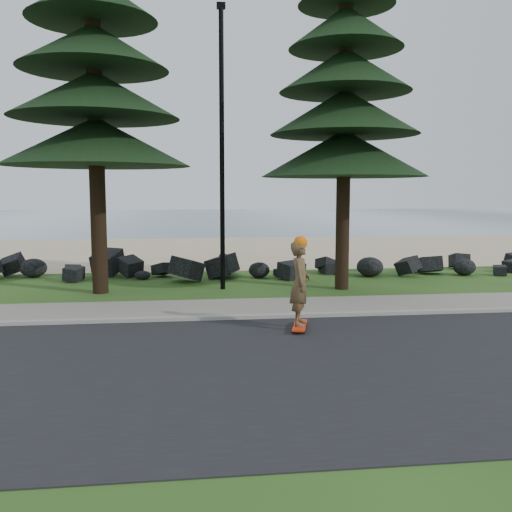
# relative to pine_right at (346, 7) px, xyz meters

# --- Properties ---
(ground) EXTENTS (160.00, 160.00, 0.00)m
(ground) POSITION_rel_pine_right_xyz_m (-3.50, -2.80, -8.02)
(ground) COLOR #2B4D18
(ground) RESTS_ON ground
(road) EXTENTS (160.00, 7.00, 0.02)m
(road) POSITION_rel_pine_right_xyz_m (-3.50, -7.30, -8.01)
(road) COLOR black
(road) RESTS_ON ground
(kerb) EXTENTS (160.00, 0.20, 0.10)m
(kerb) POSITION_rel_pine_right_xyz_m (-3.50, -3.70, -7.97)
(kerb) COLOR #9B978B
(kerb) RESTS_ON ground
(sidewalk) EXTENTS (160.00, 2.00, 0.08)m
(sidewalk) POSITION_rel_pine_right_xyz_m (-3.50, -2.60, -7.98)
(sidewalk) COLOR gray
(sidewalk) RESTS_ON ground
(beach_sand) EXTENTS (160.00, 15.00, 0.01)m
(beach_sand) POSITION_rel_pine_right_xyz_m (-3.50, 11.70, -8.02)
(beach_sand) COLOR tan
(beach_sand) RESTS_ON ground
(ocean) EXTENTS (160.00, 58.00, 0.01)m
(ocean) POSITION_rel_pine_right_xyz_m (-3.50, 48.20, -8.02)
(ocean) COLOR #365667
(ocean) RESTS_ON ground
(seawall_boulders) EXTENTS (60.00, 2.40, 1.10)m
(seawall_boulders) POSITION_rel_pine_right_xyz_m (-3.50, 2.80, -8.02)
(seawall_boulders) COLOR black
(seawall_boulders) RESTS_ON ground
(pine_right) EXTENTS (4.80, 4.80, 12.72)m
(pine_right) POSITION_rel_pine_right_xyz_m (0.00, 0.00, 0.00)
(pine_right) COLOR black
(pine_right) RESTS_ON ground
(lamp_post) EXTENTS (0.25, 0.14, 8.14)m
(lamp_post) POSITION_rel_pine_right_xyz_m (-3.50, 0.40, -3.89)
(lamp_post) COLOR black
(lamp_post) RESTS_ON ground
(skateboarder) EXTENTS (0.57, 1.08, 1.95)m
(skateboarder) POSITION_rel_pine_right_xyz_m (-2.24, -4.83, -7.04)
(skateboarder) COLOR red
(skateboarder) RESTS_ON ground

